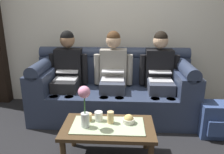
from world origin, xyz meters
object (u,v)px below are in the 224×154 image
(cup_far_center, at_px, (88,117))
(person_left, at_px, (67,71))
(person_right, at_px, (160,72))
(coffee_table, at_px, (108,130))
(cup_near_left, at_px, (110,117))
(snack_bowl, at_px, (129,120))
(flower_vase, at_px, (85,103))
(couch, at_px, (113,91))
(person_middle, at_px, (113,72))
(backpack_right, at_px, (214,120))
(cup_near_right, at_px, (99,116))

(cup_far_center, bearing_deg, person_left, 114.80)
(person_right, xyz_separation_m, coffee_table, (-0.66, -1.04, -0.32))
(person_left, bearing_deg, cup_near_left, -55.69)
(snack_bowl, bearing_deg, coffee_table, -165.58)
(person_left, height_order, flower_vase, person_left)
(person_right, xyz_separation_m, snack_bowl, (-0.45, -0.99, -0.23))
(coffee_table, bearing_deg, snack_bowl, 14.42)
(couch, bearing_deg, flower_vase, -101.43)
(flower_vase, bearing_deg, snack_bowl, 13.07)
(flower_vase, xyz_separation_m, cup_far_center, (0.01, 0.13, -0.22))
(snack_bowl, relative_size, cup_far_center, 1.55)
(person_middle, relative_size, flower_vase, 2.87)
(coffee_table, height_order, flower_vase, flower_vase)
(couch, relative_size, person_middle, 1.83)
(snack_bowl, bearing_deg, person_left, 131.15)
(person_middle, xyz_separation_m, coffee_table, (0.00, -1.04, -0.32))
(snack_bowl, distance_m, backpack_right, 1.18)
(flower_vase, xyz_separation_m, snack_bowl, (0.43, 0.10, -0.22))
(coffee_table, distance_m, backpack_right, 1.38)
(flower_vase, bearing_deg, cup_near_right, 49.17)
(cup_near_right, bearing_deg, backpack_right, 17.53)
(coffee_table, bearing_deg, backpack_right, 22.38)
(couch, bearing_deg, person_left, -179.69)
(person_right, height_order, backpack_right, person_right)
(person_right, bearing_deg, couch, 179.67)
(coffee_table, height_order, snack_bowl, snack_bowl)
(person_right, distance_m, cup_far_center, 1.31)
(person_middle, height_order, cup_near_left, person_middle)
(coffee_table, height_order, cup_near_left, cup_near_left)
(backpack_right, bearing_deg, person_left, 164.91)
(person_left, height_order, person_middle, same)
(person_right, height_order, coffee_table, person_right)
(person_right, distance_m, cup_near_left, 1.19)
(flower_vase, bearing_deg, cup_far_center, 87.11)
(flower_vase, distance_m, snack_bowl, 0.49)
(cup_near_right, xyz_separation_m, backpack_right, (1.37, 0.43, -0.24))
(person_left, xyz_separation_m, flower_vase, (0.44, -1.09, -0.01))
(backpack_right, bearing_deg, coffee_table, -157.62)
(cup_near_left, distance_m, cup_near_right, 0.13)
(person_left, bearing_deg, backpack_right, -15.09)
(person_left, relative_size, coffee_table, 1.32)
(snack_bowl, xyz_separation_m, cup_near_right, (-0.31, 0.04, 0.01))
(couch, relative_size, cup_near_left, 18.09)
(cup_near_left, xyz_separation_m, cup_near_right, (-0.13, 0.04, -0.01))
(person_left, relative_size, cup_near_right, 12.49)
(couch, xyz_separation_m, person_middle, (0.00, -0.00, 0.29))
(flower_vase, relative_size, cup_near_right, 4.35)
(couch, xyz_separation_m, person_right, (0.66, -0.00, 0.29))
(person_right, height_order, snack_bowl, person_right)
(snack_bowl, distance_m, cup_near_left, 0.19)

